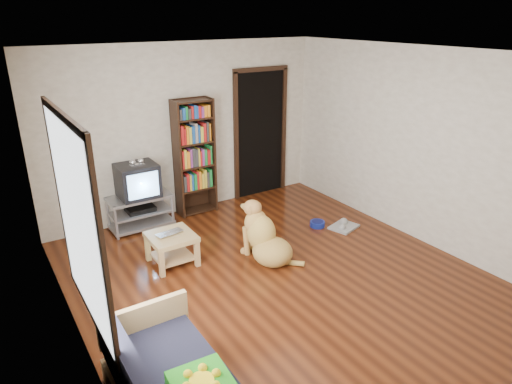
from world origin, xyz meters
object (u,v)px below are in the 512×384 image
dog_bowl (317,224)px  bookshelf (194,151)px  grey_rag (344,227)px  tv_stand (141,211)px  laptop (172,235)px  dog (265,239)px  coffee_table (172,243)px  crt_tv (137,180)px

dog_bowl → bookshelf: 2.17m
dog_bowl → bookshelf: bearing=130.4°
dog_bowl → grey_rag: bearing=-39.8°
tv_stand → bookshelf: 1.20m
laptop → bookshelf: 1.76m
dog → grey_rag: bearing=4.5°
dog_bowl → coffee_table: (-2.24, 0.17, 0.24)m
dog_bowl → dog: size_ratio=0.25×
coffee_table → tv_stand: bearing=88.8°
crt_tv → dog: size_ratio=0.65×
dog_bowl → dog: (-1.19, -0.37, 0.25)m
grey_rag → tv_stand: size_ratio=0.44×
dog_bowl → crt_tv: size_ratio=0.38×
dog_bowl → grey_rag: dog_bowl is taller
crt_tv → bookshelf: bearing=4.3°
laptop → tv_stand: bearing=80.0°
bookshelf → dog: bearing=-87.9°
dog_bowl → coffee_table: bearing=175.6°
bookshelf → coffee_table: bearing=-126.6°
laptop → dog: (1.04, -0.51, -0.13)m
grey_rag → dog_bowl: bearing=140.2°
crt_tv → coffee_table: size_ratio=1.05×
dog → laptop: bearing=154.0°
laptop → crt_tv: crt_tv is taller
crt_tv → dog: (1.02, -1.78, -0.46)m
bookshelf → dog: 1.99m
tv_stand → dog: (1.02, -1.76, 0.02)m
laptop → tv_stand: size_ratio=0.38×
tv_stand → dog: bearing=-59.9°
dog_bowl → crt_tv: (-2.21, 1.41, 0.70)m
dog_bowl → coffee_table: coffee_table is taller
grey_rag → tv_stand: tv_stand is taller
bookshelf → coffee_table: (-0.98, -1.31, -0.72)m
dog_bowl → bookshelf: size_ratio=0.12×
tv_stand → crt_tv: size_ratio=1.55×
dog_bowl → grey_rag: 0.39m
dog_bowl → bookshelf: bookshelf is taller
laptop → grey_rag: bearing=-17.6°
coffee_table → dog: size_ratio=0.62×
bookshelf → dog_bowl: bearing=-49.6°
crt_tv → bookshelf: 0.99m
crt_tv → coffee_table: (-0.03, -1.24, -0.46)m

